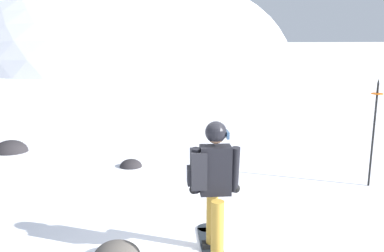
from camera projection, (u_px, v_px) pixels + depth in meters
The scene contains 5 objects.
ridge_peak_main at pixel (129, 65), 37.73m from camera, with size 29.40×26.46×16.66m.
snowboarder_main at pixel (213, 188), 4.85m from camera, with size 0.64×1.84×1.71m.
piste_marker_near at pixel (374, 126), 7.25m from camera, with size 0.20×0.20×1.94m.
rock_dark at pixel (131, 167), 8.55m from camera, with size 0.46×0.39×0.32m.
rock_small at pixel (11, 152), 9.66m from camera, with size 0.78×0.66×0.55m.
Camera 1 is at (-0.87, -4.63, 2.67)m, focal length 38.59 mm.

